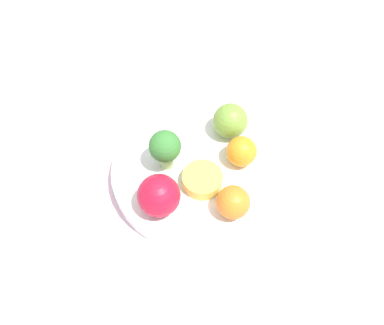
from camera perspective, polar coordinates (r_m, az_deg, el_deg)
name	(u,v)px	position (r m, az deg, el deg)	size (l,w,h in m)	color
ground_plane	(192,184)	(0.58, 0.00, -3.32)	(6.00, 6.00, 0.00)	gray
table_surface	(192,181)	(0.57, 0.00, -2.80)	(1.20, 1.20, 0.02)	silver
bowl	(192,172)	(0.55, 0.00, -1.45)	(0.23, 0.23, 0.03)	white
broccoli	(165,148)	(0.50, -4.13, 2.25)	(0.04, 0.04, 0.06)	#8CB76B
apple_red	(230,121)	(0.55, 5.86, 6.33)	(0.05, 0.05, 0.05)	olive
apple_green	(159,196)	(0.48, -5.07, -5.04)	(0.06, 0.06, 0.06)	#B7142D
orange_front	(233,202)	(0.48, 6.29, -6.04)	(0.04, 0.04, 0.04)	orange
orange_back	(241,151)	(0.53, 7.54, 1.69)	(0.04, 0.04, 0.04)	orange
small_cup	(206,178)	(0.51, 2.07, -2.43)	(0.06, 0.06, 0.02)	#F4CC4C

